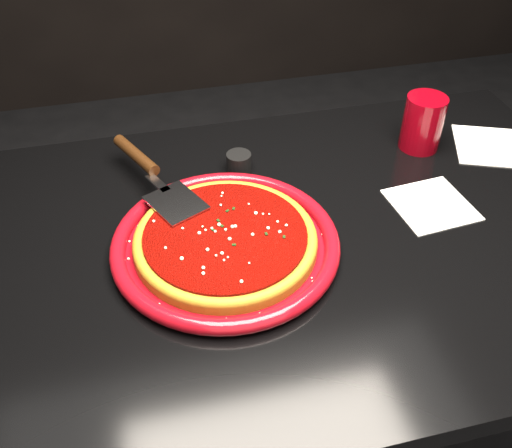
# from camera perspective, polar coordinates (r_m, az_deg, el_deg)

# --- Properties ---
(floor) EXTENTS (4.00, 4.00, 0.01)m
(floor) POSITION_cam_1_polar(r_m,az_deg,el_deg) (1.61, 3.16, -21.42)
(floor) COLOR black
(floor) RESTS_ON ground
(table) EXTENTS (1.20, 0.80, 0.75)m
(table) POSITION_cam_1_polar(r_m,az_deg,el_deg) (1.28, 3.80, -13.53)
(table) COLOR black
(table) RESTS_ON floor
(plate) EXTENTS (0.51, 0.51, 0.03)m
(plate) POSITION_cam_1_polar(r_m,az_deg,el_deg) (0.96, -3.06, -1.95)
(plate) COLOR maroon
(plate) RESTS_ON table
(pizza_crust) EXTENTS (0.41, 0.41, 0.02)m
(pizza_crust) POSITION_cam_1_polar(r_m,az_deg,el_deg) (0.96, -3.07, -1.76)
(pizza_crust) COLOR brown
(pizza_crust) RESTS_ON plate
(pizza_crust_rim) EXTENTS (0.41, 0.41, 0.02)m
(pizza_crust_rim) POSITION_cam_1_polar(r_m,az_deg,el_deg) (0.95, -3.08, -1.42)
(pizza_crust_rim) COLOR brown
(pizza_crust_rim) RESTS_ON plate
(pizza_sauce) EXTENTS (0.36, 0.36, 0.01)m
(pizza_sauce) POSITION_cam_1_polar(r_m,az_deg,el_deg) (0.95, -3.09, -1.18)
(pizza_sauce) COLOR #710702
(pizza_sauce) RESTS_ON plate
(parmesan_dusting) EXTENTS (0.26, 0.26, 0.01)m
(parmesan_dusting) POSITION_cam_1_polar(r_m,az_deg,el_deg) (0.94, -3.11, -0.83)
(parmesan_dusting) COLOR beige
(parmesan_dusting) RESTS_ON plate
(basil_flecks) EXTENTS (0.24, 0.24, 0.00)m
(basil_flecks) POSITION_cam_1_polar(r_m,az_deg,el_deg) (0.94, -3.11, -0.88)
(basil_flecks) COLOR black
(basil_flecks) RESTS_ON plate
(pizza_server) EXTENTS (0.23, 0.35, 0.03)m
(pizza_server) POSITION_cam_1_polar(r_m,az_deg,el_deg) (1.07, -10.04, 4.88)
(pizza_server) COLOR silver
(pizza_server) RESTS_ON plate
(cup) EXTENTS (0.10, 0.10, 0.11)m
(cup) POSITION_cam_1_polar(r_m,az_deg,el_deg) (1.24, 16.33, 9.69)
(cup) COLOR maroon
(cup) RESTS_ON table
(napkin_a) EXTENTS (0.15, 0.15, 0.00)m
(napkin_a) POSITION_cam_1_polar(r_m,az_deg,el_deg) (1.11, 17.11, 1.85)
(napkin_a) COLOR white
(napkin_a) RESTS_ON table
(napkin_b) EXTENTS (0.19, 0.19, 0.00)m
(napkin_b) POSITION_cam_1_polar(r_m,az_deg,el_deg) (1.31, 22.28, 7.23)
(napkin_b) COLOR white
(napkin_b) RESTS_ON table
(ramekin) EXTENTS (0.06, 0.06, 0.04)m
(ramekin) POSITION_cam_1_polar(r_m,az_deg,el_deg) (1.14, -1.72, 6.19)
(ramekin) COLOR black
(ramekin) RESTS_ON table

